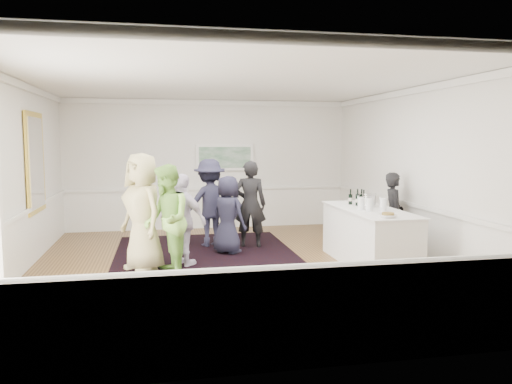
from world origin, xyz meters
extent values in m
plane|color=brown|center=(0.00, 0.00, 0.00)|extent=(8.00, 8.00, 0.00)
cube|color=white|center=(0.00, 0.00, 3.20)|extent=(7.00, 8.00, 0.02)
cube|color=white|center=(-3.50, 0.00, 1.60)|extent=(0.02, 8.00, 3.20)
cube|color=white|center=(3.50, 0.00, 1.60)|extent=(0.02, 8.00, 3.20)
cube|color=white|center=(0.00, 4.00, 1.60)|extent=(7.00, 0.02, 3.20)
cube|color=white|center=(0.00, -4.00, 1.60)|extent=(7.00, 0.02, 3.20)
cube|color=yellow|center=(-3.46, 1.30, 1.80)|extent=(0.04, 1.25, 1.85)
cube|color=white|center=(-3.43, 1.30, 1.80)|extent=(0.01, 1.05, 1.65)
cube|color=white|center=(0.40, 3.95, 1.78)|extent=(1.44, 0.05, 0.66)
cube|color=#246137|center=(0.40, 3.92, 1.78)|extent=(1.30, 0.01, 0.52)
cube|color=black|center=(-0.37, 0.79, 0.01)|extent=(3.45, 4.52, 0.02)
cube|color=white|center=(2.41, -0.28, 0.49)|extent=(0.88, 2.41, 0.99)
cube|color=white|center=(2.41, -0.28, 0.99)|extent=(0.94, 2.47, 0.02)
imported|color=black|center=(3.20, 0.38, 0.80)|extent=(0.50, 0.65, 1.60)
imported|color=tan|center=(-1.52, 0.08, 1.00)|extent=(1.06, 1.17, 2.00)
imported|color=#7EBB4B|center=(-1.13, -0.35, 0.92)|extent=(0.80, 0.97, 1.83)
imported|color=silver|center=(-0.84, 0.24, 0.82)|extent=(0.98, 0.93, 1.63)
imported|color=#201F35|center=(-0.20, 1.81, 0.91)|extent=(1.31, 0.96, 1.82)
imported|color=black|center=(0.60, 1.54, 0.90)|extent=(0.74, 0.58, 1.80)
imported|color=#201F35|center=(0.07, 1.06, 0.76)|extent=(0.86, 0.88, 1.53)
cylinder|color=#8BBF44|center=(2.29, -0.53, 1.12)|extent=(0.12, 0.12, 0.24)
cylinder|color=#C83B5D|center=(2.53, -0.56, 1.12)|extent=(0.12, 0.12, 0.24)
cylinder|color=#8BBA42|center=(2.21, -0.37, 1.12)|extent=(0.12, 0.12, 0.24)
cylinder|color=silver|center=(2.50, -0.03, 1.12)|extent=(0.26, 0.26, 0.25)
imported|color=white|center=(2.28, -1.26, 1.04)|extent=(0.27, 0.27, 0.07)
cylinder|color=olive|center=(2.28, -1.26, 1.06)|extent=(0.19, 0.19, 0.04)
camera|label=1|loc=(-1.24, -8.46, 2.22)|focal=35.00mm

